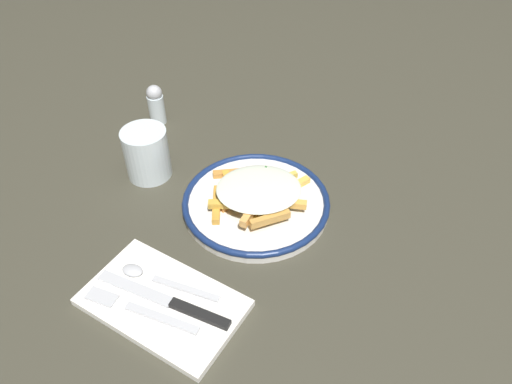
% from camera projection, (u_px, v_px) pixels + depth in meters
% --- Properties ---
extents(ground_plane, '(2.60, 2.60, 0.00)m').
position_uv_depth(ground_plane, '(256.00, 207.00, 0.83)').
color(ground_plane, '#3B392D').
extents(plate, '(0.25, 0.25, 0.02)m').
position_uv_depth(plate, '(256.00, 203.00, 0.82)').
color(plate, silver).
rests_on(plate, ground_plane).
extents(fries_heap, '(0.18, 0.20, 0.04)m').
position_uv_depth(fries_heap, '(258.00, 192.00, 0.81)').
color(fries_heap, gold).
rests_on(fries_heap, plate).
extents(napkin, '(0.14, 0.23, 0.01)m').
position_uv_depth(napkin, '(163.00, 303.00, 0.68)').
color(napkin, white).
rests_on(napkin, ground_plane).
extents(fork, '(0.04, 0.18, 0.01)m').
position_uv_depth(fork, '(142.00, 311.00, 0.66)').
color(fork, silver).
rests_on(fork, napkin).
extents(knife, '(0.03, 0.21, 0.01)m').
position_uv_depth(knife, '(174.00, 304.00, 0.67)').
color(knife, black).
rests_on(knife, napkin).
extents(spoon, '(0.04, 0.15, 0.01)m').
position_uv_depth(spoon, '(152.00, 277.00, 0.70)').
color(spoon, silver).
rests_on(spoon, napkin).
extents(water_glass, '(0.08, 0.08, 0.09)m').
position_uv_depth(water_glass, '(147.00, 153.00, 0.87)').
color(water_glass, silver).
rests_on(water_glass, ground_plane).
extents(salt_shaker, '(0.03, 0.03, 0.09)m').
position_uv_depth(salt_shaker, '(156.00, 104.00, 0.99)').
color(salt_shaker, silver).
rests_on(salt_shaker, ground_plane).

